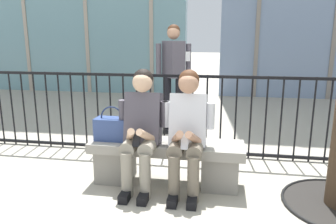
# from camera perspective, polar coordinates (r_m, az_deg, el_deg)

# --- Properties ---
(ground_plane) EXTENTS (60.00, 60.00, 0.00)m
(ground_plane) POSITION_cam_1_polar(r_m,az_deg,el_deg) (3.55, -0.28, -12.23)
(ground_plane) COLOR #A8A091
(stone_bench) EXTENTS (1.60, 0.44, 0.45)m
(stone_bench) POSITION_cam_1_polar(r_m,az_deg,el_deg) (3.45, -0.28, -8.15)
(stone_bench) COLOR gray
(stone_bench) RESTS_ON ground
(seated_person_with_phone) EXTENTS (0.52, 0.66, 1.21)m
(seated_person_with_phone) POSITION_cam_1_polar(r_m,az_deg,el_deg) (3.25, -4.67, -2.45)
(seated_person_with_phone) COLOR gray
(seated_person_with_phone) RESTS_ON ground
(seated_person_companion) EXTENTS (0.52, 0.66, 1.21)m
(seated_person_companion) POSITION_cam_1_polar(r_m,az_deg,el_deg) (3.17, 3.39, -2.83)
(seated_person_companion) COLOR #6B6051
(seated_person_companion) RESTS_ON ground
(handbag_on_bench) EXTENTS (0.36, 0.19, 0.37)m
(handbag_on_bench) POSITION_cam_1_polar(r_m,az_deg,el_deg) (3.48, -9.76, -2.84)
(handbag_on_bench) COLOR #33477F
(handbag_on_bench) RESTS_ON stone_bench
(bystander_at_railing) EXTENTS (0.55, 0.44, 1.71)m
(bystander_at_railing) POSITION_cam_1_polar(r_m,az_deg,el_deg) (5.14, 0.95, 7.28)
(bystander_at_railing) COLOR black
(bystander_at_railing) RESTS_ON ground
(plaza_railing) EXTENTS (9.52, 0.04, 1.06)m
(plaza_railing) POSITION_cam_1_polar(r_m,az_deg,el_deg) (4.20, 1.80, -0.47)
(plaza_railing) COLOR black
(plaza_railing) RESTS_ON ground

